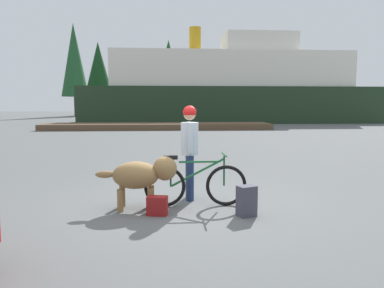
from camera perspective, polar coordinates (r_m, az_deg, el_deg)
ground_plane at (r=6.37m, az=-1.61°, el=-9.69°), size 160.00×160.00×0.00m
bicycle at (r=6.25m, az=0.45°, el=-6.35°), size 1.77×0.44×0.91m
person_cyclist at (r=6.61m, az=-0.37°, el=0.12°), size 0.32×0.53×1.73m
dog at (r=6.13m, az=-7.82°, el=-4.81°), size 1.35×0.54×0.88m
backpack at (r=5.82m, az=8.57°, el=-8.83°), size 0.33×0.29×0.48m
handbag_pannier at (r=5.86m, az=-5.48°, el=-9.62°), size 0.35×0.23×0.30m
dock_pier at (r=25.44m, az=-5.41°, el=2.80°), size 15.61×2.91×0.40m
ferry_boat at (r=35.33m, az=6.03°, el=8.54°), size 27.32×7.33×8.87m
pine_tree_far_left at (r=53.34m, az=-18.03°, el=12.42°), size 3.65×3.65×12.66m
pine_tree_center at (r=51.28m, az=-3.69°, el=12.09°), size 3.71×3.71×10.45m
pine_tree_far_right at (r=53.75m, az=2.79°, el=10.27°), size 3.46×3.46×8.59m
pine_tree_mid_back at (r=58.57m, az=-14.49°, el=11.37°), size 4.19×4.19×11.14m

